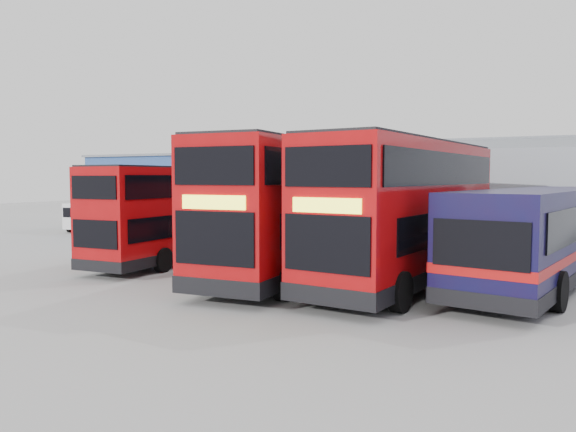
{
  "coord_description": "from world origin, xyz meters",
  "views": [
    {
      "loc": [
        9.55,
        -14.12,
        3.65
      ],
      "look_at": [
        -0.37,
        5.71,
        2.1
      ],
      "focal_mm": 35.0,
      "sensor_mm": 36.0,
      "label": 1
    }
  ],
  "objects": [
    {
      "name": "maintenance_shed",
      "position": [
        8.0,
        20.0,
        2.6
      ],
      "size": [
        30.5,
        12.0,
        5.89
      ],
      "color": "gray",
      "rests_on": "ground"
    },
    {
      "name": "double_decker_right",
      "position": [
        4.71,
        4.62,
        2.42
      ],
      "size": [
        3.96,
        11.7,
        4.86
      ],
      "rotation": [
        0.0,
        0.0,
        -0.11
      ],
      "color": "#A3090C",
      "rests_on": "ground"
    },
    {
      "name": "ground_plane",
      "position": [
        0.0,
        0.0,
        0.0
      ],
      "size": [
        120.0,
        120.0,
        0.0
      ],
      "primitive_type": "plane",
      "color": "gray",
      "rests_on": "ground"
    },
    {
      "name": "double_decker_left",
      "position": [
        -5.44,
        5.17,
        2.03
      ],
      "size": [
        2.7,
        9.72,
        4.08
      ],
      "rotation": [
        0.0,
        0.0,
        3.17
      ],
      "color": "#A3090C",
      "rests_on": "ground"
    },
    {
      "name": "panel_van",
      "position": [
        -19.07,
        13.88,
        1.08
      ],
      "size": [
        2.49,
        4.67,
        1.94
      ],
      "rotation": [
        0.0,
        0.0,
        0.17
      ],
      "color": "white",
      "rests_on": "ground"
    },
    {
      "name": "office_block",
      "position": [
        -14.0,
        17.99,
        2.58
      ],
      "size": [
        12.3,
        8.32,
        5.12
      ],
      "color": "navy",
      "rests_on": "ground"
    },
    {
      "name": "single_decker_blue",
      "position": [
        8.71,
        6.07,
        1.61
      ],
      "size": [
        4.82,
        12.24,
        3.25
      ],
      "rotation": [
        0.0,
        0.0,
        2.96
      ],
      "color": "black",
      "rests_on": "ground"
    },
    {
      "name": "double_decker_centre",
      "position": [
        0.66,
        4.34,
        2.44
      ],
      "size": [
        3.4,
        11.73,
        4.91
      ],
      "rotation": [
        0.0,
        0.0,
        0.05
      ],
      "color": "#A3090C",
      "rests_on": "ground"
    }
  ]
}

